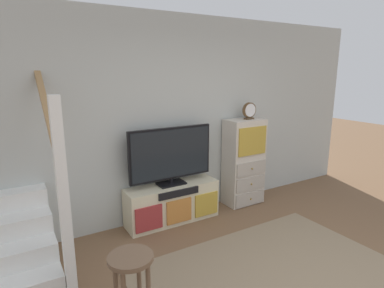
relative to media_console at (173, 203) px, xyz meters
name	(u,v)px	position (x,y,z in m)	size (l,w,h in m)	color
back_wall	(182,118)	(0.30, 0.27, 1.09)	(6.40, 0.12, 2.70)	#B2B7B2
area_rug	(275,277)	(0.30, -1.59, -0.25)	(2.60, 1.80, 0.01)	#847056
media_console	(173,203)	(0.00, 0.00, 0.00)	(1.26, 0.38, 0.52)	beige
television	(171,155)	(0.00, 0.02, 0.66)	(1.15, 0.22, 0.76)	black
side_cabinet	(244,162)	(1.22, 0.01, 0.38)	(0.58, 0.38, 1.29)	beige
desk_clock	(249,111)	(1.27, 0.00, 1.15)	(0.22, 0.08, 0.25)	#4C3823
staircase	(4,232)	(-1.94, 0.01, 0.11)	(1.00, 1.36, 2.20)	white
bar_stool_near	(131,276)	(-1.13, -1.52, 0.24)	(0.34, 0.34, 0.67)	brown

